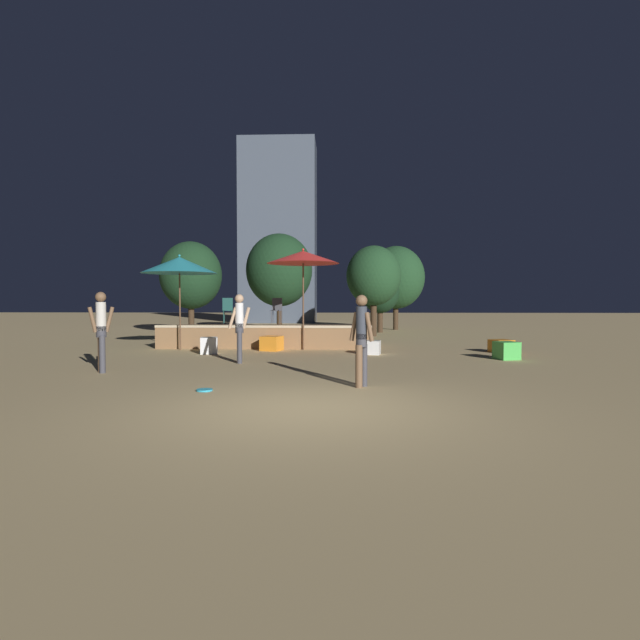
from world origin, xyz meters
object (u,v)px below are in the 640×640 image
at_px(patio_umbrella_1, 179,265).
at_px(cube_seat_2, 209,345).
at_px(cube_seat_1, 272,343).
at_px(patio_umbrella_0, 303,257).
at_px(cube_seat_0, 501,346).
at_px(bistro_chair_0, 228,308).
at_px(cube_seat_3, 372,348).
at_px(frisbee_disc, 204,390).
at_px(person_0, 101,328).
at_px(background_tree_2, 279,270).
at_px(person_1, 239,326).
at_px(person_2, 361,338).
at_px(bistro_chair_1, 277,308).
at_px(background_tree_0, 374,276).
at_px(background_tree_3, 380,293).
at_px(background_tree_1, 396,278).
at_px(background_tree_4, 191,275).
at_px(cube_seat_4, 506,351).

xyz_separation_m(patio_umbrella_1, cube_seat_2, (1.22, -1.09, -2.46)).
height_order(cube_seat_1, cube_seat_2, cube_seat_2).
height_order(patio_umbrella_0, patio_umbrella_1, patio_umbrella_0).
relative_size(cube_seat_0, bistro_chair_0, 0.80).
bearing_deg(cube_seat_3, cube_seat_0, 9.58).
distance_m(cube_seat_3, frisbee_disc, 6.94).
bearing_deg(patio_umbrella_0, person_0, -127.25).
bearing_deg(background_tree_2, cube_seat_1, -84.49).
height_order(person_1, person_2, person_1).
height_order(patio_umbrella_0, bistro_chair_1, patio_umbrella_0).
xyz_separation_m(cube_seat_0, person_2, (-4.51, -6.24, 0.71)).
bearing_deg(bistro_chair_0, cube_seat_2, 84.91).
bearing_deg(person_1, bistro_chair_0, -175.95).
bearing_deg(cube_seat_3, patio_umbrella_0, 147.97).
relative_size(patio_umbrella_1, background_tree_0, 0.76).
bearing_deg(background_tree_3, person_2, -95.83).
bearing_deg(bistro_chair_0, cube_seat_3, 141.04).
height_order(cube_seat_3, background_tree_1, background_tree_1).
xyz_separation_m(background_tree_0, background_tree_3, (0.51, 2.68, -0.69)).
relative_size(frisbee_disc, background_tree_3, 0.09).
height_order(cube_seat_1, background_tree_2, background_tree_2).
relative_size(cube_seat_1, person_0, 0.42).
relative_size(person_2, background_tree_1, 0.37).
bearing_deg(background_tree_1, person_2, -98.30).
distance_m(frisbee_disc, background_tree_0, 14.46).
bearing_deg(patio_umbrella_1, patio_umbrella_0, 3.22).
relative_size(frisbee_disc, background_tree_4, 0.06).
bearing_deg(background_tree_3, cube_seat_1, -114.15).
bearing_deg(person_1, background_tree_4, -169.32).
bearing_deg(cube_seat_4, background_tree_3, 102.22).
relative_size(patio_umbrella_0, background_tree_0, 0.81).
relative_size(cube_seat_2, background_tree_4, 0.13).
bearing_deg(background_tree_3, frisbee_disc, -104.91).
bearing_deg(patio_umbrella_1, person_1, -51.94).
bearing_deg(bistro_chair_0, person_1, 98.40).
xyz_separation_m(cube_seat_1, background_tree_4, (-4.94, 7.92, 2.56)).
bearing_deg(person_2, patio_umbrella_0, 47.72).
relative_size(bistro_chair_1, background_tree_4, 0.20).
relative_size(patio_umbrella_0, frisbee_disc, 11.66).
xyz_separation_m(person_2, bistro_chair_0, (-4.39, 8.62, 0.42)).
height_order(cube_seat_2, background_tree_4, background_tree_4).
relative_size(cube_seat_0, bistro_chair_1, 0.80).
relative_size(patio_umbrella_1, bistro_chair_0, 3.39).
relative_size(person_1, background_tree_1, 0.38).
distance_m(cube_seat_0, cube_seat_4, 1.82).
bearing_deg(patio_umbrella_1, bistro_chair_1, 36.90).
distance_m(person_0, background_tree_0, 13.47).
relative_size(person_0, bistro_chair_1, 1.96).
height_order(cube_seat_1, background_tree_4, background_tree_4).
height_order(person_1, background_tree_3, background_tree_3).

